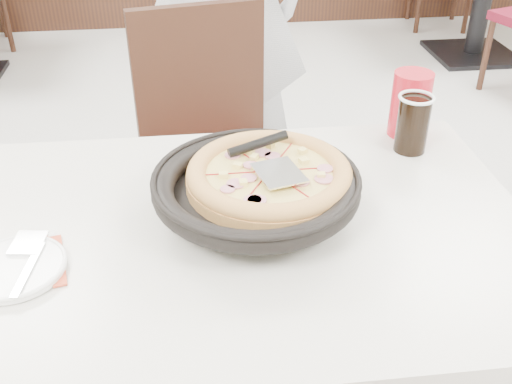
{
  "coord_description": "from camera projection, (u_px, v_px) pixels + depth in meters",
  "views": [
    {
      "loc": [
        -0.32,
        -1.24,
        1.43
      ],
      "look_at": [
        -0.2,
        -0.26,
        0.8
      ],
      "focal_mm": 42.0,
      "sensor_mm": 36.0,
      "label": 1
    }
  ],
  "objects": [
    {
      "name": "chair_far",
      "position": [
        218.0,
        173.0,
        1.87
      ],
      "size": [
        0.5,
        0.5,
        0.95
      ],
      "primitive_type": null,
      "rotation": [
        0.0,
        0.0,
        3.35
      ],
      "color": "black",
      "rests_on": "floor"
    },
    {
      "name": "red_cup",
      "position": [
        410.0,
        104.0,
        1.45
      ],
      "size": [
        0.1,
        0.1,
        0.16
      ],
      "primitive_type": "cylinder",
      "rotation": [
        0.0,
        0.0,
        0.08
      ],
      "color": "#B11220",
      "rests_on": "main_table"
    },
    {
      "name": "pizza_server",
      "position": [
        279.0,
        172.0,
        1.15
      ],
      "size": [
        0.11,
        0.12,
        0.0
      ],
      "primitive_type": "cube",
      "rotation": [
        0.0,
        0.0,
        0.26
      ],
      "color": "silver",
      "rests_on": "pizza"
    },
    {
      "name": "trivet",
      "position": [
        251.0,
        200.0,
        1.21
      ],
      "size": [
        0.13,
        0.13,
        0.04
      ],
      "primitive_type": "cylinder",
      "rotation": [
        0.0,
        0.0,
        0.08
      ],
      "color": "black",
      "rests_on": "main_table"
    },
    {
      "name": "napkin",
      "position": [
        14.0,
        264.0,
        1.06
      ],
      "size": [
        0.18,
        0.18,
        0.0
      ],
      "primitive_type": "cube",
      "rotation": [
        0.0,
        0.0,
        0.22
      ],
      "color": "white",
      "rests_on": "main_table"
    },
    {
      "name": "main_table",
      "position": [
        232.0,
        359.0,
        1.37
      ],
      "size": [
        1.26,
        0.9,
        0.75
      ],
      "primitive_type": null,
      "rotation": [
        0.0,
        0.0,
        0.08
      ],
      "color": "silver",
      "rests_on": "floor"
    },
    {
      "name": "side_plate",
      "position": [
        15.0,
        268.0,
        1.04
      ],
      "size": [
        0.19,
        0.19,
        0.01
      ],
      "primitive_type": "cylinder",
      "rotation": [
        0.0,
        0.0,
        0.08
      ],
      "color": "white",
      "rests_on": "napkin"
    },
    {
      "name": "floor",
      "position": [
        310.0,
        361.0,
        1.84
      ],
      "size": [
        7.0,
        7.0,
        0.0
      ],
      "primitive_type": "plane",
      "color": "#A7A7A2",
      "rests_on": "ground"
    },
    {
      "name": "fork",
      "position": [
        28.0,
        269.0,
        1.03
      ],
      "size": [
        0.03,
        0.15,
        0.0
      ],
      "primitive_type": "cube",
      "rotation": [
        0.0,
        0.0,
        -0.13
      ],
      "color": "silver",
      "rests_on": "side_plate"
    },
    {
      "name": "pizza_pan",
      "position": [
        256.0,
        195.0,
        1.18
      ],
      "size": [
        0.36,
        0.36,
        0.01
      ],
      "primitive_type": "cylinder",
      "rotation": [
        0.0,
        0.0,
        0.08
      ],
      "color": "black",
      "rests_on": "trivet"
    },
    {
      "name": "bg_table_right",
      "position": [
        483.0,
        1.0,
        3.94
      ],
      "size": [
        1.24,
        0.85,
        0.75
      ],
      "primitive_type": null,
      "rotation": [
        0.0,
        0.0,
        -0.05
      ],
      "color": "silver",
      "rests_on": "floor"
    },
    {
      "name": "pizza",
      "position": [
        269.0,
        180.0,
        1.19
      ],
      "size": [
        0.36,
        0.36,
        0.02
      ],
      "primitive_type": "cylinder",
      "rotation": [
        0.0,
        0.0,
        0.08
      ],
      "color": "tan",
      "rests_on": "pizza_pan"
    },
    {
      "name": "cola_glass",
      "position": [
        413.0,
        125.0,
        1.39
      ],
      "size": [
        0.08,
        0.08,
        0.13
      ],
      "primitive_type": "cylinder",
      "rotation": [
        0.0,
        0.0,
        0.08
      ],
      "color": "black",
      "rests_on": "main_table"
    }
  ]
}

